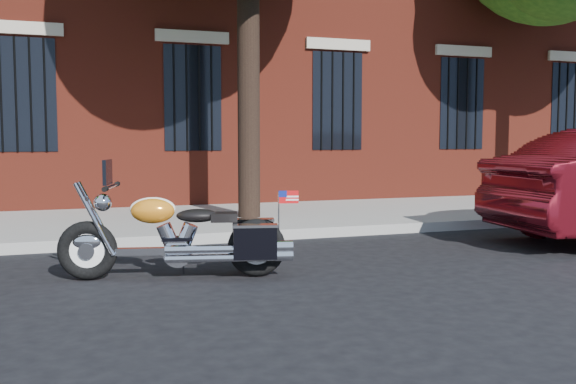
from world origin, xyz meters
name	(u,v)px	position (x,y,z in m)	size (l,w,h in m)	color
ground	(275,259)	(0.00, 0.00, 0.00)	(120.00, 120.00, 0.00)	black
curb	(244,236)	(0.00, 1.38, 0.07)	(40.00, 0.16, 0.15)	gray
sidewalk	(215,220)	(0.00, 3.26, 0.07)	(40.00, 3.60, 0.15)	gray
motorcycle	(185,239)	(-1.20, -0.73, 0.41)	(2.30, 1.04, 1.22)	black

